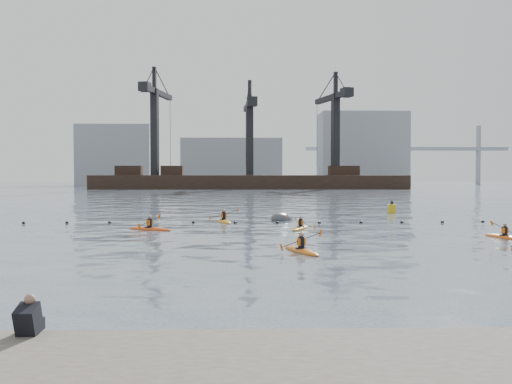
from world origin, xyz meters
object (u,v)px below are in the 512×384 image
at_px(kayaker_0, 301,250).
at_px(mooring_buoy, 282,220).
at_px(nav_buoy, 392,208).
at_px(kayaker_2, 150,228).
at_px(kayaker_5, 224,221).
at_px(kayaker_3, 301,228).
at_px(kayaker_4, 505,236).

distance_m(kayaker_0, mooring_buoy, 16.62).
bearing_deg(nav_buoy, kayaker_2, -143.77).
distance_m(kayaker_5, nav_buoy, 17.17).
relative_size(kayaker_2, kayaker_5, 0.92).
relative_size(kayaker_3, kayaker_4, 0.98).
height_order(kayaker_0, nav_buoy, nav_buoy).
height_order(kayaker_4, kayaker_5, kayaker_5).
bearing_deg(mooring_buoy, kayaker_4, -45.41).
height_order(kayaker_0, mooring_buoy, kayaker_0).
bearing_deg(nav_buoy, mooring_buoy, -145.28).
bearing_deg(kayaker_3, kayaker_4, -1.33).
bearing_deg(kayaker_2, kayaker_0, -110.95).
bearing_deg(kayaker_0, kayaker_5, 84.01).
relative_size(mooring_buoy, nav_buoy, 1.68).
relative_size(kayaker_3, mooring_buoy, 1.28).
relative_size(kayaker_5, mooring_buoy, 1.53).
height_order(kayaker_2, kayaker_4, kayaker_4).
height_order(kayaker_2, kayaker_3, kayaker_3).
bearing_deg(kayaker_2, nav_buoy, -26.09).
bearing_deg(kayaker_0, kayaker_3, 63.04).
height_order(kayaker_5, mooring_buoy, kayaker_5).
relative_size(kayaker_0, kayaker_2, 1.00).
relative_size(kayaker_4, nav_buoy, 2.21).
bearing_deg(kayaker_3, kayaker_2, -153.30).
distance_m(kayaker_5, mooring_buoy, 4.65).
xyz_separation_m(kayaker_2, kayaker_4, (20.33, -4.73, -0.01)).
height_order(mooring_buoy, nav_buoy, nav_buoy).
height_order(kayaker_4, nav_buoy, nav_buoy).
distance_m(kayaker_3, nav_buoy, 16.77).
relative_size(kayaker_0, kayaker_3, 1.10).
bearing_deg(kayaker_0, nav_buoy, 44.68).
relative_size(kayaker_2, nav_buoy, 2.37).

